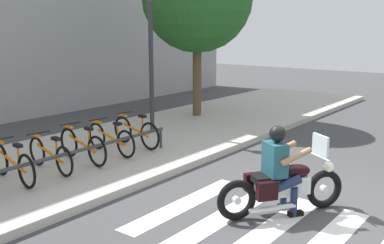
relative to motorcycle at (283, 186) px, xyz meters
The scene contains 14 objects.
ground_plane 0.67m from the motorcycle, 16.39° to the right, with size 48.00×48.00×0.00m, color #424244.
sidewalk 4.78m from the motorcycle, 84.37° to the left, with size 24.00×4.40×0.15m, color #B7B2A8.
crosswalk_stripe_2 0.79m from the motorcycle, 167.69° to the right, with size 2.80×0.40×0.01m, color white.
crosswalk_stripe_3 1.02m from the motorcycle, 133.58° to the left, with size 2.80×0.40×0.01m, color white.
crosswalk_stripe_4 1.66m from the motorcycle, 113.32° to the left, with size 2.80×0.40×0.01m, color white.
motorcycle is the anchor object (origin of this frame).
rider 0.38m from the motorcycle, 143.30° to the left, with size 0.77×0.73×1.44m.
bicycle_1 4.78m from the motorcycle, 114.57° to the left, with size 0.48×1.66×0.75m.
bicycle_2 4.51m from the motorcycle, 105.46° to the left, with size 0.48×1.62×0.72m.
bicycle_3 4.36m from the motorcycle, 95.49° to the left, with size 0.48×1.68×0.77m.
bicycle_4 4.36m from the motorcycle, 85.17° to the left, with size 0.48×1.67×0.74m.
bicycle_5 4.49m from the motorcycle, 75.15° to the left, with size 0.48×1.63×0.78m.
bike_rack 3.88m from the motorcycle, 102.06° to the left, with size 4.52×0.07×0.49m.
street_lamp 6.06m from the motorcycle, 63.27° to the left, with size 0.28×0.28×3.84m.
Camera 1 is at (-6.63, -2.80, 2.89)m, focal length 42.06 mm.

